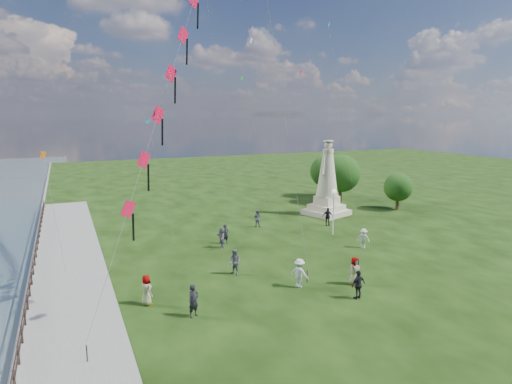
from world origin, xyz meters
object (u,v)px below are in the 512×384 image
person_10 (147,290)px  person_2 (299,273)px  person_7 (257,218)px  statue (327,187)px  person_11 (222,238)px  person_9 (328,217)px  person_3 (358,285)px  lamppost (334,202)px  person_4 (355,271)px  person_8 (363,238)px  person_1 (235,262)px  person_0 (194,301)px  person_6 (225,234)px

person_10 → person_2: bearing=-119.3°
person_2 → person_7: 15.55m
statue → person_11: bearing=-173.6°
person_7 → person_9: size_ratio=0.93×
person_3 → lamppost: bearing=-127.7°
lamppost → person_2: bearing=-133.9°
person_3 → person_11: 13.65m
person_2 → person_11: size_ratio=1.05×
person_4 → person_8: size_ratio=1.13×
statue → person_9: statue is taller
person_7 → person_11: 7.63m
person_1 → person_11: bearing=142.8°
person_4 → person_9: size_ratio=1.01×
person_3 → person_10: person_10 is taller
person_7 → person_8: person_7 is taller
lamppost → person_11: size_ratio=2.37×
statue → person_8: size_ratio=4.99×
person_1 → person_11: person_1 is taller
person_9 → person_10: (-20.13, -11.06, -0.02)m
person_11 → person_3: bearing=24.8°
statue → person_4: (-9.63, -17.79, -2.20)m
person_0 → person_8: 17.76m
lamppost → person_2: size_ratio=2.27×
person_0 → person_9: 22.64m
person_10 → person_11: size_ratio=1.00×
statue → person_8: statue is taller
lamppost → person_9: size_ratio=2.33×
lamppost → person_4: bearing=-117.7°
person_2 → person_10: person_2 is taller
statue → person_4: bearing=-136.2°
person_8 → person_10: size_ratio=0.91×
person_6 → person_10: 12.80m
person_1 → statue: bearing=102.8°
lamppost → person_4: 12.17m
person_7 → statue: bearing=-123.9°
person_4 → person_10: size_ratio=1.03×
person_0 → person_6: 13.79m
person_0 → person_6: size_ratio=1.10×
person_0 → person_9: bearing=13.1°
person_6 → person_11: bearing=-137.2°
person_7 → person_2: bearing=122.0°
person_1 → person_7: size_ratio=1.07×
person_0 → person_7: person_0 is taller
person_0 → person_7: bearing=30.9°
person_2 → person_8: 10.44m
person_11 → person_9: bearing=108.7°
person_4 → person_7: size_ratio=1.08×
statue → person_9: (-2.62, -4.15, -2.21)m
person_1 → person_6: bearing=138.9°
person_0 → person_4: size_ratio=1.01×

